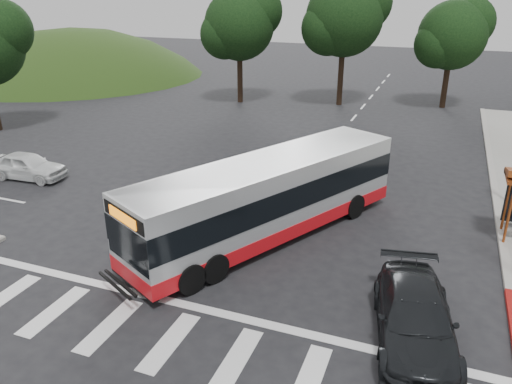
% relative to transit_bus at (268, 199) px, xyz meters
% --- Properties ---
extents(ground, '(140.00, 140.00, 0.00)m').
position_rel_transit_bus_xyz_m(ground, '(-0.40, -1.98, -1.55)').
color(ground, black).
rests_on(ground, ground).
extents(curb_east, '(0.30, 40.00, 0.15)m').
position_rel_transit_bus_xyz_m(curb_east, '(8.60, 6.02, -1.48)').
color(curb_east, '#9E9991').
rests_on(curb_east, ground).
extents(hillside_nw, '(44.00, 44.00, 10.00)m').
position_rel_transit_bus_xyz_m(hillside_nw, '(-32.40, 28.02, -1.55)').
color(hillside_nw, '#203812').
rests_on(hillside_nw, ground).
extents(crosswalk_ladder, '(18.00, 2.60, 0.01)m').
position_rel_transit_bus_xyz_m(crosswalk_ladder, '(-0.40, -6.98, -1.54)').
color(crosswalk_ladder, silver).
rests_on(crosswalk_ladder, ground).
extents(tree_north_a, '(6.60, 6.15, 10.17)m').
position_rel_transit_bus_xyz_m(tree_north_a, '(-2.32, 24.09, 5.37)').
color(tree_north_a, black).
rests_on(tree_north_a, ground).
extents(tree_north_b, '(5.72, 5.33, 8.43)m').
position_rel_transit_bus_xyz_m(tree_north_b, '(5.67, 26.08, 4.11)').
color(tree_north_b, black).
rests_on(tree_north_b, ground).
extents(tree_north_c, '(6.16, 5.74, 9.30)m').
position_rel_transit_bus_xyz_m(tree_north_c, '(-10.32, 22.09, 4.74)').
color(tree_north_c, black).
rests_on(tree_north_c, ground).
extents(transit_bus, '(7.76, 11.88, 3.10)m').
position_rel_transit_bus_xyz_m(transit_bus, '(0.00, 0.00, 0.00)').
color(transit_bus, '#B2B5B7').
rests_on(transit_bus, ground).
extents(dark_sedan, '(2.96, 5.37, 1.48)m').
position_rel_transit_bus_xyz_m(dark_sedan, '(5.86, -4.45, -0.81)').
color(dark_sedan, black).
rests_on(dark_sedan, ground).
extents(west_car_white, '(4.08, 1.87, 1.36)m').
position_rel_transit_bus_xyz_m(west_car_white, '(-13.52, 1.55, -0.87)').
color(west_car_white, silver).
rests_on(west_car_white, ground).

